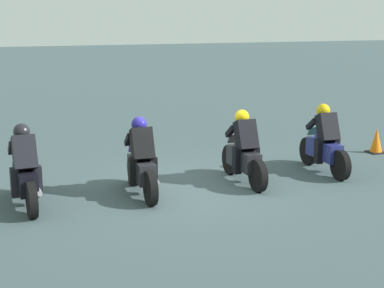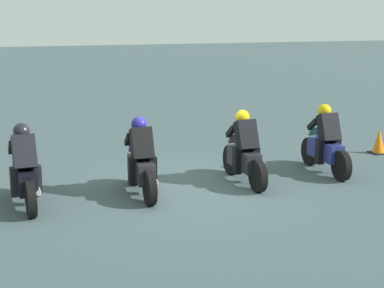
{
  "view_description": "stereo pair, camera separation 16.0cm",
  "coord_description": "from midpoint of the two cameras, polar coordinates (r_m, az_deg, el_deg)",
  "views": [
    {
      "loc": [
        -10.46,
        4.11,
        3.37
      ],
      "look_at": [
        0.03,
        -0.06,
        0.9
      ],
      "focal_mm": 54.49,
      "sensor_mm": 36.0,
      "label": 1
    },
    {
      "loc": [
        -10.51,
        3.96,
        3.37
      ],
      "look_at": [
        0.03,
        -0.06,
        0.9
      ],
      "focal_mm": 54.49,
      "sensor_mm": 36.0,
      "label": 2
    }
  ],
  "objects": [
    {
      "name": "ground_plane",
      "position": [
        11.73,
        0.18,
        -4.35
      ],
      "size": [
        120.0,
        120.0,
        0.0
      ],
      "primitive_type": "plane",
      "color": "#3C4D51"
    },
    {
      "name": "rider_lane_a",
      "position": [
        13.11,
        13.29,
        -0.07
      ],
      "size": [
        2.04,
        0.55,
        1.51
      ],
      "rotation": [
        0.0,
        0.0,
        -0.08
      ],
      "color": "black",
      "rests_on": "ground_plane"
    },
    {
      "name": "rider_lane_b",
      "position": [
        12.03,
        5.5,
        -0.91
      ],
      "size": [
        2.04,
        0.55,
        1.51
      ],
      "rotation": [
        0.0,
        0.0,
        -0.04
      ],
      "color": "black",
      "rests_on": "ground_plane"
    },
    {
      "name": "rider_lane_c",
      "position": [
        11.22,
        -4.6,
        -1.86
      ],
      "size": [
        2.04,
        0.55,
        1.51
      ],
      "rotation": [
        0.0,
        0.0,
        -0.06
      ],
      "color": "black",
      "rests_on": "ground_plane"
    },
    {
      "name": "rider_lane_d",
      "position": [
        10.92,
        -15.64,
        -2.69
      ],
      "size": [
        2.04,
        0.54,
        1.51
      ],
      "rotation": [
        0.0,
        0.0,
        0.02
      ],
      "color": "black",
      "rests_on": "ground_plane"
    },
    {
      "name": "traffic_cone",
      "position": [
        15.39,
        18.11,
        0.19
      ],
      "size": [
        0.4,
        0.4,
        0.62
      ],
      "color": "black",
      "rests_on": "ground_plane"
    }
  ]
}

